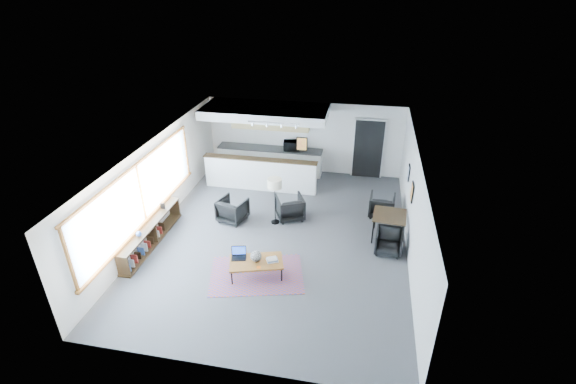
% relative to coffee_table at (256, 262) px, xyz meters
% --- Properties ---
extents(room, '(7.02, 9.02, 2.62)m').
position_rel_coffee_table_xyz_m(room, '(0.17, 1.75, 0.91)').
color(room, '#48484A').
rests_on(room, ground).
extents(window, '(0.10, 5.95, 1.66)m').
position_rel_coffee_table_xyz_m(window, '(-3.29, 0.85, 1.07)').
color(window, '#8CBFFF').
rests_on(window, room).
extents(console, '(0.35, 3.00, 0.80)m').
position_rel_coffee_table_xyz_m(console, '(-3.13, 0.70, -0.06)').
color(console, black).
rests_on(console, floor).
extents(kitchenette, '(4.20, 1.96, 2.60)m').
position_rel_coffee_table_xyz_m(kitchenette, '(-1.02, 5.46, 0.99)').
color(kitchenette, white).
rests_on(kitchenette, floor).
extents(doorway, '(1.10, 0.12, 2.15)m').
position_rel_coffee_table_xyz_m(doorway, '(2.47, 6.17, 0.69)').
color(doorway, black).
rests_on(doorway, room).
extents(track_light, '(1.60, 0.07, 0.15)m').
position_rel_coffee_table_xyz_m(track_light, '(-0.42, 3.95, 2.14)').
color(track_light, silver).
rests_on(track_light, room).
extents(wall_art_lower, '(0.03, 0.38, 0.48)m').
position_rel_coffee_table_xyz_m(wall_art_lower, '(3.64, 2.15, 1.16)').
color(wall_art_lower, black).
rests_on(wall_art_lower, room).
extents(wall_art_upper, '(0.03, 0.34, 0.44)m').
position_rel_coffee_table_xyz_m(wall_art_upper, '(3.64, 3.45, 1.11)').
color(wall_art_upper, black).
rests_on(wall_art_upper, room).
extents(kilim_rug, '(2.55, 2.03, 0.01)m').
position_rel_coffee_table_xyz_m(kilim_rug, '(-0.00, -0.00, -0.38)').
color(kilim_rug, '#663B50').
rests_on(kilim_rug, floor).
extents(coffee_table, '(1.42, 1.03, 0.42)m').
position_rel_coffee_table_xyz_m(coffee_table, '(0.00, 0.00, 0.00)').
color(coffee_table, brown).
rests_on(coffee_table, floor).
extents(laptop, '(0.41, 0.36, 0.25)m').
position_rel_coffee_table_xyz_m(laptop, '(-0.46, 0.10, 0.11)').
color(laptop, black).
rests_on(laptop, coffee_table).
extents(ceramic_pot, '(0.27, 0.27, 0.27)m').
position_rel_coffee_table_xyz_m(ceramic_pot, '(-0.00, 0.02, 0.17)').
color(ceramic_pot, gray).
rests_on(ceramic_pot, coffee_table).
extents(book_stack, '(0.34, 0.31, 0.08)m').
position_rel_coffee_table_xyz_m(book_stack, '(0.38, 0.08, 0.07)').
color(book_stack, silver).
rests_on(book_stack, coffee_table).
extents(coaster, '(0.11, 0.11, 0.01)m').
position_rel_coffee_table_xyz_m(coaster, '(0.12, -0.22, 0.03)').
color(coaster, '#E5590C').
rests_on(coaster, coffee_table).
extents(armchair_left, '(0.92, 0.88, 0.78)m').
position_rel_coffee_table_xyz_m(armchair_left, '(-1.34, 2.34, 0.00)').
color(armchair_left, black).
rests_on(armchair_left, floor).
extents(armchair_right, '(0.99, 0.97, 0.79)m').
position_rel_coffee_table_xyz_m(armchair_right, '(0.31, 2.79, 0.01)').
color(armchair_right, black).
rests_on(armchair_right, floor).
extents(floor_lamp, '(0.51, 0.51, 1.44)m').
position_rel_coffee_table_xyz_m(floor_lamp, '(-0.07, 2.45, 0.86)').
color(floor_lamp, black).
rests_on(floor_lamp, floor).
extents(dining_table, '(0.95, 0.95, 0.74)m').
position_rel_coffee_table_xyz_m(dining_table, '(3.17, 2.27, 0.29)').
color(dining_table, black).
rests_on(dining_table, floor).
extents(dining_chair_near, '(0.62, 0.59, 0.60)m').
position_rel_coffee_table_xyz_m(dining_chair_near, '(3.17, 1.58, -0.09)').
color(dining_chair_near, black).
rests_on(dining_chair_near, floor).
extents(dining_chair_far, '(0.67, 0.63, 0.64)m').
position_rel_coffee_table_xyz_m(dining_chair_far, '(3.01, 3.46, -0.07)').
color(dining_chair_far, black).
rests_on(dining_chair_far, floor).
extents(microwave, '(0.62, 0.40, 0.39)m').
position_rel_coffee_table_xyz_m(microwave, '(-0.22, 5.90, 0.74)').
color(microwave, black).
rests_on(microwave, kitchenette).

